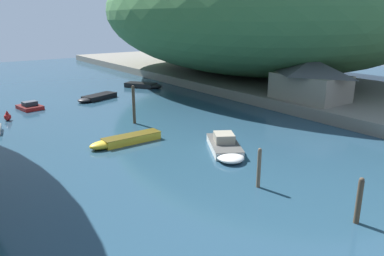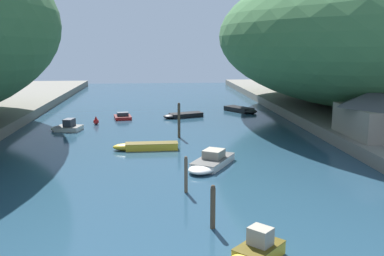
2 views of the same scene
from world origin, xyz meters
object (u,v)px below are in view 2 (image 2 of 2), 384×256
right_bank_cottage (375,112)px  boat_mid_channel (144,146)px  channel_buoy_near (96,121)px  boat_far_right_bank (182,115)px  boat_yellow_tender (210,162)px  boat_open_rowboat (256,251)px  boat_red_skiff (122,116)px  boat_moored_right (66,127)px  boat_small_dinghy (242,110)px

right_bank_cottage → boat_mid_channel: 21.97m
channel_buoy_near → right_bank_cottage: bearing=-27.9°
boat_far_right_bank → boat_mid_channel: size_ratio=0.95×
right_bank_cottage → boat_yellow_tender: size_ratio=1.31×
boat_yellow_tender → channel_buoy_near: boat_yellow_tender is taller
boat_open_rowboat → channel_buoy_near: boat_open_rowboat is taller
boat_red_skiff → boat_yellow_tender: bearing=-79.4°
boat_far_right_bank → boat_open_rowboat: size_ratio=1.84×
boat_far_right_bank → boat_moored_right: bearing=98.0°
boat_far_right_bank → boat_open_rowboat: boat_open_rowboat is taller
boat_mid_channel → boat_open_rowboat: bearing=-166.7°
boat_far_right_bank → channel_buoy_near: 11.64m
boat_moored_right → right_bank_cottage: bearing=-97.8°
boat_yellow_tender → boat_mid_channel: bearing=-19.0°
boat_yellow_tender → channel_buoy_near: 22.91m
boat_red_skiff → channel_buoy_near: size_ratio=3.83×
boat_yellow_tender → boat_mid_channel: size_ratio=1.01×
boat_small_dinghy → boat_yellow_tender: size_ratio=0.94×
boat_moored_right → channel_buoy_near: boat_moored_right is taller
boat_far_right_bank → channel_buoy_near: channel_buoy_near is taller
boat_small_dinghy → boat_red_skiff: 17.50m
boat_yellow_tender → boat_red_skiff: 25.44m
boat_far_right_bank → boat_open_rowboat: 39.23m
right_bank_cottage → boat_small_dinghy: 24.40m
right_bank_cottage → boat_open_rowboat: (-16.10, -20.25, -3.08)m
boat_yellow_tender → boat_red_skiff: bearing=-40.1°
boat_small_dinghy → boat_mid_channel: size_ratio=0.95×
boat_mid_channel → channel_buoy_near: bearing=23.4°
boat_mid_channel → boat_moored_right: (-9.10, 9.88, 0.09)m
boat_small_dinghy → right_bank_cottage: bearing=76.3°
boat_small_dinghy → channel_buoy_near: channel_buoy_near is taller
boat_mid_channel → channel_buoy_near: channel_buoy_near is taller
boat_open_rowboat → right_bank_cottage: bearing=-83.0°
right_bank_cottage → boat_red_skiff: bearing=142.8°
boat_open_rowboat → boat_far_right_bank: bearing=-43.1°
right_bank_cottage → boat_red_skiff: (-24.95, 18.93, -3.27)m
boat_far_right_bank → boat_mid_channel: bearing=143.7°
boat_open_rowboat → boat_moored_right: (-14.70, 31.45, -0.05)m
boat_mid_channel → channel_buoy_near: size_ratio=5.94×
boat_open_rowboat → boat_red_skiff: size_ratio=0.80×
boat_open_rowboat → boat_mid_channel: boat_open_rowboat is taller
boat_yellow_tender → boat_small_dinghy: bearing=-76.8°
boat_moored_right → boat_red_skiff: boat_moored_right is taller
boat_yellow_tender → boat_moored_right: size_ratio=1.63×
boat_far_right_bank → boat_mid_channel: 18.26m
boat_small_dinghy → boat_red_skiff: boat_red_skiff is taller
boat_moored_right → boat_small_dinghy: bearing=-50.8°
right_bank_cottage → boat_red_skiff: 31.49m
boat_far_right_bank → channel_buoy_near: size_ratio=5.64×
boat_open_rowboat → boat_mid_channel: (-5.60, 21.57, -0.14)m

